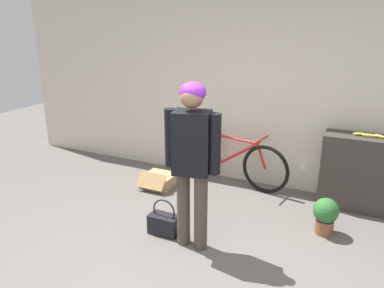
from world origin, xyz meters
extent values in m
cube|color=beige|center=(0.00, 2.57, 1.30)|extent=(8.00, 0.06, 2.60)
cube|color=white|center=(0.55, 2.54, 0.35)|extent=(0.08, 0.01, 0.12)
cube|color=#38332D|center=(1.34, 2.33, 0.45)|extent=(1.10, 0.37, 0.90)
cylinder|color=#4C4238|center=(-0.30, 0.74, 0.40)|extent=(0.13, 0.13, 0.79)
cylinder|color=#4C4238|center=(-0.12, 0.74, 0.40)|extent=(0.13, 0.13, 0.79)
cube|color=black|center=(-0.21, 0.74, 1.09)|extent=(0.39, 0.33, 0.59)
cylinder|color=black|center=(-0.44, 0.74, 1.10)|extent=(0.11, 0.11, 0.56)
cylinder|color=black|center=(0.02, 0.74, 1.10)|extent=(0.11, 0.11, 0.56)
sphere|color=#A37556|center=(-0.21, 0.74, 1.52)|extent=(0.21, 0.21, 0.21)
ellipsoid|color=purple|center=(-0.21, 0.75, 1.55)|extent=(0.25, 0.23, 0.18)
torus|color=black|center=(-0.95, 2.44, 0.33)|extent=(0.65, 0.15, 0.65)
torus|color=black|center=(0.12, 2.26, 0.33)|extent=(0.65, 0.15, 0.65)
cylinder|color=red|center=(-0.75, 2.41, 0.30)|extent=(0.42, 0.10, 0.08)
cylinder|color=red|center=(-0.80, 2.41, 0.50)|extent=(0.33, 0.09, 0.36)
cylinder|color=red|center=(-0.60, 2.38, 0.47)|extent=(0.14, 0.06, 0.40)
cylinder|color=red|center=(-0.28, 2.33, 0.46)|extent=(0.56, 0.13, 0.41)
cylinder|color=red|center=(-0.33, 2.34, 0.66)|extent=(0.65, 0.14, 0.05)
cylinder|color=red|center=(0.05, 2.27, 0.49)|extent=(0.16, 0.06, 0.34)
cylinder|color=red|center=(0.01, 2.28, 0.68)|extent=(0.07, 0.04, 0.08)
cylinder|color=red|center=(0.03, 2.28, 0.71)|extent=(0.10, 0.46, 0.02)
ellipsoid|color=black|center=(-0.65, 2.39, 0.69)|extent=(0.23, 0.12, 0.05)
ellipsoid|color=#EAD64C|center=(1.27, 2.33, 0.92)|extent=(0.16, 0.04, 0.04)
ellipsoid|color=#EAD64C|center=(1.16, 2.34, 0.92)|extent=(0.15, 0.09, 0.04)
ellipsoid|color=#EAD64C|center=(1.37, 2.34, 0.92)|extent=(0.14, 0.09, 0.03)
sphere|color=brown|center=(1.11, 2.36, 0.92)|extent=(0.02, 0.02, 0.02)
cube|color=black|center=(-0.57, 0.81, 0.10)|extent=(0.32, 0.18, 0.21)
torus|color=black|center=(-0.57, 0.81, 0.27)|extent=(0.26, 0.02, 0.26)
cube|color=tan|center=(-1.24, 1.84, 0.08)|extent=(0.41, 0.40, 0.16)
cube|color=tan|center=(-1.24, 1.64, 0.15)|extent=(0.39, 0.14, 0.18)
cylinder|color=brown|center=(0.96, 1.54, 0.08)|extent=(0.19, 0.19, 0.15)
sphere|color=#2D6B2D|center=(0.96, 1.54, 0.27)|extent=(0.26, 0.26, 0.26)
camera|label=1|loc=(1.21, -2.22, 2.14)|focal=35.00mm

